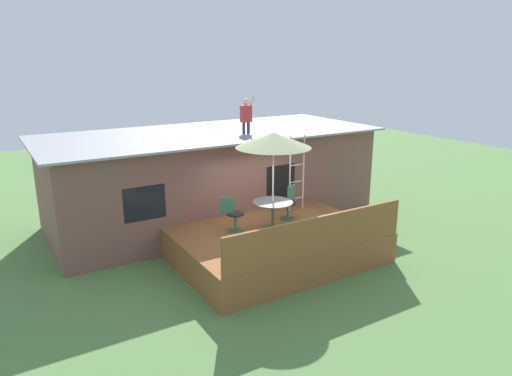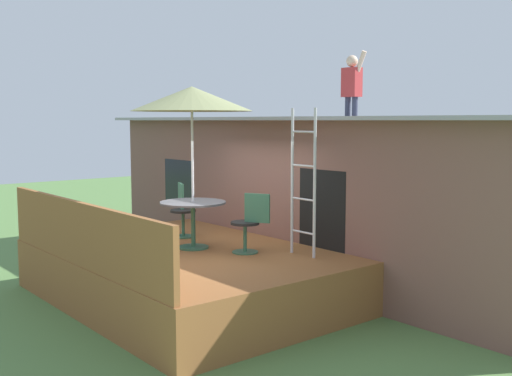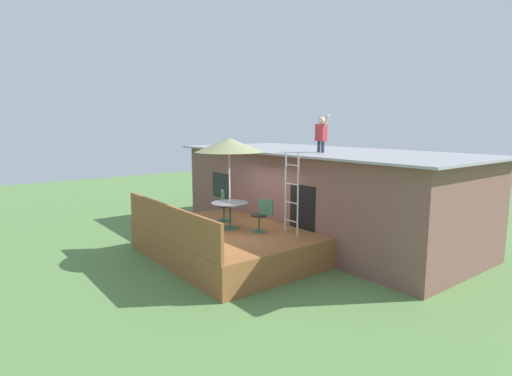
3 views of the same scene
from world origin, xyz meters
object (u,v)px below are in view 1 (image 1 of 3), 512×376
Objects in this scene: patio_chair_left at (232,214)px; patio_chair_right at (289,203)px; patio_table at (273,208)px; step_ladder at (297,173)px; person_figure at (246,113)px; patio_umbrella at (273,140)px.

patio_chair_right is (1.81, 0.05, 0.00)m from patio_chair_left.
patio_chair_left is (-0.96, 0.41, -0.13)m from patio_table.
step_ladder reaches higher than patio_chair_left.
patio_table is 1.06m from patio_chair_left.
patio_table is 3.56m from person_figure.
patio_chair_left is at bearing -27.28° from patio_chair_right.
patio_chair_left is at bearing -166.75° from step_ladder.
patio_umbrella is 2.16m from patio_chair_left.
patio_umbrella is 2.89m from person_figure.
patio_umbrella is at bearing -106.58° from person_figure.
patio_chair_left is (-0.96, 0.41, -1.89)m from patio_umbrella.
patio_umbrella reaches higher than step_ladder.
patio_umbrella reaches higher than patio_chair_left.
patio_chair_left is (-1.78, -2.34, -2.23)m from person_figure.
step_ladder is at bearing -69.86° from person_figure.
patio_table is at bearing -0.00° from patio_chair_right.
step_ladder is at bearing 33.90° from patio_umbrella.
step_ladder is 1.04m from patio_chair_right.
patio_chair_left is at bearing -127.31° from person_figure.
patio_chair_right is at bearing 28.86° from patio_table.
person_figure is 3.69m from patio_chair_left.
step_ladder is 2.46m from person_figure.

